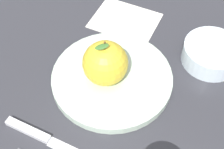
{
  "coord_description": "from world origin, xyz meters",
  "views": [
    {
      "loc": [
        0.3,
        0.23,
        0.51
      ],
      "look_at": [
        -0.02,
        0.01,
        0.02
      ],
      "focal_mm": 52.78,
      "sensor_mm": 36.0,
      "label": 1
    }
  ],
  "objects_px": {
    "knife": "(51,141)",
    "apple": "(103,62)",
    "side_bowl": "(212,52)",
    "dinner_plate": "(112,78)",
    "linen_napkin": "(125,20)"
  },
  "relations": [
    {
      "from": "side_bowl",
      "to": "knife",
      "type": "distance_m",
      "value": 0.35
    },
    {
      "from": "side_bowl",
      "to": "linen_napkin",
      "type": "distance_m",
      "value": 0.21
    },
    {
      "from": "knife",
      "to": "dinner_plate",
      "type": "bearing_deg",
      "value": 176.41
    },
    {
      "from": "side_bowl",
      "to": "apple",
      "type": "bearing_deg",
      "value": -40.91
    },
    {
      "from": "apple",
      "to": "knife",
      "type": "height_order",
      "value": "apple"
    },
    {
      "from": "knife",
      "to": "linen_napkin",
      "type": "bearing_deg",
      "value": -169.07
    },
    {
      "from": "dinner_plate",
      "to": "linen_napkin",
      "type": "distance_m",
      "value": 0.17
    },
    {
      "from": "dinner_plate",
      "to": "apple",
      "type": "distance_m",
      "value": 0.05
    },
    {
      "from": "knife",
      "to": "apple",
      "type": "bearing_deg",
      "value": -179.41
    },
    {
      "from": "dinner_plate",
      "to": "knife",
      "type": "xyz_separation_m",
      "value": [
        0.17,
        -0.01,
        -0.01
      ]
    },
    {
      "from": "knife",
      "to": "linen_napkin",
      "type": "relative_size",
      "value": 1.54
    },
    {
      "from": "apple",
      "to": "side_bowl",
      "type": "relative_size",
      "value": 0.84
    },
    {
      "from": "apple",
      "to": "linen_napkin",
      "type": "relative_size",
      "value": 0.68
    },
    {
      "from": "knife",
      "to": "linen_napkin",
      "type": "height_order",
      "value": "knife"
    },
    {
      "from": "side_bowl",
      "to": "knife",
      "type": "height_order",
      "value": "side_bowl"
    }
  ]
}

